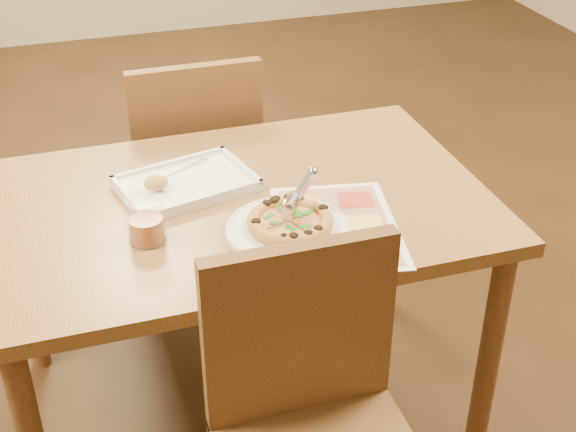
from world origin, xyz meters
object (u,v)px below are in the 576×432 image
object	(u,v)px
chair_far	(194,151)
appetizer_tray	(184,185)
chair_near	(313,400)
pizza_cutter	(298,195)
glass_tumbler	(146,223)
pizza	(290,222)
plate	(288,231)
menu	(337,226)
dining_table	(239,227)

from	to	relation	value
chair_far	appetizer_tray	bearing A→B (deg)	76.36
chair_near	pizza_cutter	bearing A→B (deg)	75.95
chair_far	appetizer_tray	world-z (taller)	chair_far
pizza_cutter	glass_tumbler	xyz separation A→B (m)	(-0.37, 0.04, -0.04)
pizza	chair_far	bearing A→B (deg)	95.94
pizza_cutter	chair_near	bearing A→B (deg)	-146.46
plate	glass_tumbler	bearing A→B (deg)	167.61
plate	pizza	xyz separation A→B (m)	(0.01, 0.01, 0.02)
chair_near	pizza_cutter	xyz separation A→B (m)	(0.11, 0.43, 0.24)
pizza	menu	world-z (taller)	pizza
appetizer_tray	chair_near	bearing A→B (deg)	-79.99
pizza	glass_tumbler	size ratio (longest dim) A/B	1.84
dining_table	chair_near	world-z (taller)	chair_near
chair_near	glass_tumbler	world-z (taller)	chair_near
pizza_cutter	menu	bearing A→B (deg)	-65.35
chair_far	menu	size ratio (longest dim) A/B	1.15
chair_near	plate	size ratio (longest dim) A/B	1.54
chair_far	glass_tumbler	distance (m)	0.80
pizza	glass_tumbler	distance (m)	0.35
dining_table	menu	world-z (taller)	menu
chair_far	pizza_cutter	distance (m)	0.81
dining_table	pizza_cutter	distance (m)	0.26
appetizer_tray	menu	xyz separation A→B (m)	(0.32, -0.30, -0.01)
plate	glass_tumbler	xyz separation A→B (m)	(-0.33, 0.07, 0.04)
plate	appetizer_tray	world-z (taller)	appetizer_tray
chair_near	menu	distance (m)	0.47
plate	appetizer_tray	xyz separation A→B (m)	(-0.20, 0.29, 0.00)
dining_table	plate	xyz separation A→B (m)	(0.07, -0.20, 0.09)
plate	menu	world-z (taller)	plate
chair_far	menu	distance (m)	0.85
chair_near	chair_far	bearing A→B (deg)	90.00
chair_near	chair_far	size ratio (longest dim) A/B	1.00
dining_table	plate	world-z (taller)	plate
glass_tumbler	plate	bearing A→B (deg)	-12.39
chair_far	plate	xyz separation A→B (m)	(0.07, -0.80, 0.16)
pizza_cutter	pizza	bearing A→B (deg)	176.42
dining_table	glass_tumbler	bearing A→B (deg)	-154.27
dining_table	chair_near	distance (m)	0.61
menu	pizza	bearing A→B (deg)	171.60
dining_table	chair_near	xyz separation A→B (m)	(0.00, -0.60, -0.07)
pizza_cutter	menu	size ratio (longest dim) A/B	0.30
chair_near	glass_tumbler	xyz separation A→B (m)	(-0.26, 0.48, 0.20)
plate	appetizer_tray	bearing A→B (deg)	124.11
dining_table	pizza_cutter	world-z (taller)	pizza_cutter
plate	pizza	size ratio (longest dim) A/B	1.44
menu	chair_far	bearing A→B (deg)	103.89
plate	pizza_cutter	distance (m)	0.09
chair_near	menu	size ratio (longest dim) A/B	1.15
chair_near	menu	bearing A→B (deg)	63.21
dining_table	appetizer_tray	world-z (taller)	appetizer_tray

